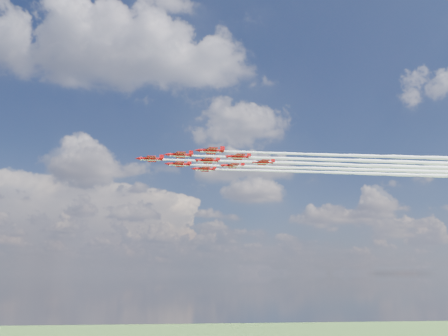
{
  "coord_description": "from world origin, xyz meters",
  "views": [
    {
      "loc": [
        -4.85,
        -144.93,
        46.93
      ],
      "look_at": [
        10.09,
        4.47,
        83.38
      ],
      "focal_mm": 35.0,
      "sensor_mm": 36.0,
      "label": 1
    }
  ],
  "objects": [
    {
      "name": "jet_row3_starb",
      "position": [
        65.88,
        14.89,
        84.99
      ],
      "size": [
        130.86,
        8.27,
        2.41
      ],
      "rotation": [
        0.0,
        0.0,
        0.02
      ],
      "color": "#B40A0C"
    },
    {
      "name": "jet_row2_starb",
      "position": [
        56.31,
        8.37,
        84.99
      ],
      "size": [
        130.86,
        8.27,
        2.41
      ],
      "rotation": [
        0.0,
        0.0,
        0.02
      ],
      "color": "#B40A0C"
    },
    {
      "name": "jet_row3_port",
      "position": [
        66.47,
        -10.26,
        84.99
      ],
      "size": [
        130.86,
        8.27,
        2.41
      ],
      "rotation": [
        0.0,
        0.0,
        0.02
      ],
      "color": "#B40A0C"
    },
    {
      "name": "jet_lead",
      "position": [
        46.74,
        1.86,
        84.99
      ],
      "size": [
        130.86,
        8.27,
        2.41
      ],
      "rotation": [
        0.0,
        0.0,
        0.02
      ],
      "color": "#B40A0C"
    },
    {
      "name": "jet_row4_starb",
      "position": [
        75.75,
        8.83,
        84.99
      ],
      "size": [
        130.86,
        8.27,
        2.41
      ],
      "rotation": [
        0.0,
        0.0,
        0.02
      ],
      "color": "#B40A0C"
    },
    {
      "name": "jet_row3_centre",
      "position": [
        66.18,
        2.31,
        84.99
      ],
      "size": [
        130.86,
        8.27,
        2.41
      ],
      "rotation": [
        0.0,
        0.0,
        0.02
      ],
      "color": "#B40A0C"
    },
    {
      "name": "jet_tail",
      "position": [
        85.62,
        2.77,
        84.99
      ],
      "size": [
        130.86,
        8.27,
        2.41
      ],
      "rotation": [
        0.0,
        0.0,
        0.02
      ],
      "color": "#B40A0C"
    },
    {
      "name": "jet_row2_port",
      "position": [
        56.6,
        -4.2,
        84.99
      ],
      "size": [
        130.86,
        8.27,
        2.41
      ],
      "rotation": [
        0.0,
        0.0,
        0.02
      ],
      "color": "#B40A0C"
    },
    {
      "name": "jet_row4_port",
      "position": [
        76.04,
        -3.75,
        84.99
      ],
      "size": [
        130.86,
        8.27,
        2.41
      ],
      "rotation": [
        0.0,
        0.0,
        0.02
      ],
      "color": "#B40A0C"
    }
  ]
}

